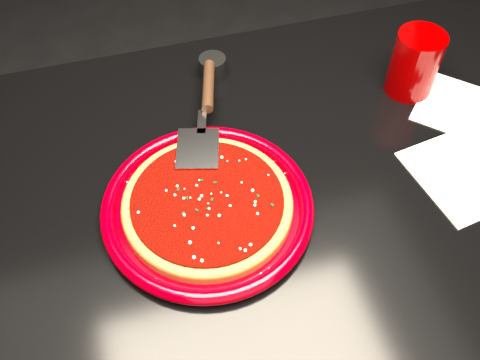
# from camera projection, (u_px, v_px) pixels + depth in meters

# --- Properties ---
(floor) EXTENTS (4.00, 4.00, 0.01)m
(floor) POSITION_uv_depth(u_px,v_px,m) (258.00, 356.00, 1.45)
(floor) COLOR black
(floor) RESTS_ON ground
(table) EXTENTS (1.20, 0.80, 0.75)m
(table) POSITION_uv_depth(u_px,v_px,m) (263.00, 293.00, 1.15)
(table) COLOR black
(table) RESTS_ON floor
(plate) EXTENTS (0.39, 0.39, 0.02)m
(plate) POSITION_uv_depth(u_px,v_px,m) (208.00, 207.00, 0.82)
(plate) COLOR #850008
(plate) RESTS_ON table
(pizza_crust) EXTENTS (0.31, 0.31, 0.01)m
(pizza_crust) POSITION_uv_depth(u_px,v_px,m) (208.00, 205.00, 0.81)
(pizza_crust) COLOR brown
(pizza_crust) RESTS_ON plate
(pizza_crust_rim) EXTENTS (0.31, 0.31, 0.02)m
(pizza_crust_rim) POSITION_uv_depth(u_px,v_px,m) (207.00, 203.00, 0.81)
(pizza_crust_rim) COLOR brown
(pizza_crust_rim) RESTS_ON plate
(pizza_sauce) EXTENTS (0.28, 0.28, 0.01)m
(pizza_sauce) POSITION_uv_depth(u_px,v_px,m) (207.00, 201.00, 0.80)
(pizza_sauce) COLOR #640803
(pizza_sauce) RESTS_ON plate
(parmesan_dusting) EXTENTS (0.22, 0.22, 0.01)m
(parmesan_dusting) POSITION_uv_depth(u_px,v_px,m) (207.00, 198.00, 0.80)
(parmesan_dusting) COLOR beige
(parmesan_dusting) RESTS_ON plate
(basil_flecks) EXTENTS (0.20, 0.20, 0.00)m
(basil_flecks) POSITION_uv_depth(u_px,v_px,m) (207.00, 199.00, 0.80)
(basil_flecks) COLOR black
(basil_flecks) RESTS_ON plate
(pizza_server) EXTENTS (0.16, 0.30, 0.02)m
(pizza_server) POSITION_uv_depth(u_px,v_px,m) (205.00, 114.00, 0.90)
(pizza_server) COLOR silver
(pizza_server) RESTS_ON plate
(cup) EXTENTS (0.11, 0.11, 0.12)m
(cup) POSITION_uv_depth(u_px,v_px,m) (415.00, 64.00, 0.95)
(cup) COLOR #810000
(cup) RESTS_ON table
(napkin_a) EXTENTS (0.19, 0.19, 0.00)m
(napkin_a) POSITION_uv_depth(u_px,v_px,m) (466.00, 173.00, 0.87)
(napkin_a) COLOR white
(napkin_a) RESTS_ON table
(napkin_b) EXTENTS (0.20, 0.20, 0.00)m
(napkin_b) POSITION_uv_depth(u_px,v_px,m) (457.00, 107.00, 0.96)
(napkin_b) COLOR white
(napkin_b) RESTS_ON table
(ramekin) EXTENTS (0.05, 0.05, 0.04)m
(ramekin) POSITION_uv_depth(u_px,v_px,m) (213.00, 67.00, 1.00)
(ramekin) COLOR black
(ramekin) RESTS_ON table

